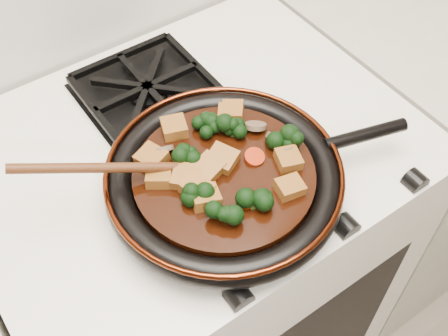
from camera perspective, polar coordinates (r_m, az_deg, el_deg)
stove at (r=1.33m, az=-2.55°, el=-10.32°), size 0.76×0.60×0.90m
burner_grate_front at (r=0.88m, az=1.44°, el=-2.53°), size 0.23×0.23×0.03m
burner_grate_back at (r=1.04m, az=-7.74°, el=7.78°), size 0.23×0.23×0.03m
skillet at (r=0.86m, az=0.12°, el=-1.06°), size 0.48×0.37×0.05m
braising_sauce at (r=0.85m, az=-0.00°, el=-0.88°), size 0.28×0.28×0.02m
tofu_cube_0 at (r=0.90m, az=-5.07°, el=4.06°), size 0.05×0.05×0.02m
tofu_cube_1 at (r=0.92m, az=0.88°, el=5.70°), size 0.05×0.05×0.02m
tofu_cube_2 at (r=0.85m, az=-0.18°, el=0.87°), size 0.06×0.06×0.03m
tofu_cube_3 at (r=0.86m, az=-7.34°, el=0.98°), size 0.05×0.05×0.03m
tofu_cube_4 at (r=0.83m, az=-3.89°, el=-1.02°), size 0.06×0.06×0.03m
tofu_cube_5 at (r=0.81m, az=-1.91°, el=-2.99°), size 0.05×0.05×0.03m
tofu_cube_6 at (r=0.82m, az=-2.76°, el=-2.13°), size 0.05×0.05×0.03m
tofu_cube_7 at (r=0.85m, az=6.55°, el=0.82°), size 0.05×0.05×0.02m
tofu_cube_8 at (r=0.83m, az=-6.64°, el=-0.92°), size 0.05×0.05×0.02m
tofu_cube_9 at (r=0.82m, az=6.68°, el=-2.01°), size 0.05×0.04×0.02m
tofu_cube_10 at (r=0.91m, az=0.58°, el=5.53°), size 0.05×0.05×0.03m
tofu_cube_11 at (r=0.84m, az=-1.66°, el=-0.14°), size 0.05×0.05×0.03m
broccoli_floret_0 at (r=0.81m, az=-2.85°, el=-2.35°), size 0.09×0.08×0.07m
broccoli_floret_1 at (r=0.87m, az=6.44°, el=2.42°), size 0.08×0.08×0.06m
broccoli_floret_2 at (r=0.89m, az=-1.55°, el=4.41°), size 0.08×0.08×0.06m
broccoli_floret_3 at (r=0.78m, az=0.24°, el=-4.73°), size 0.09×0.08×0.07m
broccoli_floret_4 at (r=0.89m, az=0.91°, el=3.90°), size 0.06×0.07×0.06m
broccoli_floret_5 at (r=0.80m, az=3.02°, el=-3.38°), size 0.09×0.08×0.07m
broccoli_floret_6 at (r=0.85m, az=-3.85°, el=1.08°), size 0.08×0.07×0.06m
carrot_coin_0 at (r=0.81m, az=2.31°, el=-3.32°), size 0.03×0.03×0.02m
carrot_coin_1 at (r=0.86m, az=3.11°, el=1.12°), size 0.03×0.03×0.01m
carrot_coin_2 at (r=0.83m, az=-3.57°, el=-0.84°), size 0.03×0.03×0.01m
carrot_coin_3 at (r=0.84m, az=-1.50°, el=-0.53°), size 0.03×0.03×0.02m
mushroom_slice_0 at (r=0.90m, az=3.23°, el=4.29°), size 0.05×0.05×0.02m
mushroom_slice_1 at (r=0.87m, az=6.25°, el=1.88°), size 0.04×0.04×0.03m
mushroom_slice_2 at (r=0.88m, az=5.37°, el=2.94°), size 0.04×0.04×0.03m
mushroom_slice_3 at (r=0.87m, az=-6.27°, el=1.85°), size 0.04×0.04×0.03m
wooden_spoon at (r=0.83m, az=-8.04°, el=0.06°), size 0.17×0.09×0.27m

